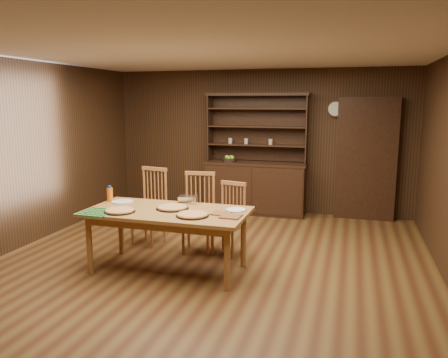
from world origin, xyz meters
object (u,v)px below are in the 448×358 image
(dining_table, at_px, (167,217))
(chair_left, at_px, (151,203))
(chair_right, at_px, (230,216))
(juice_bottle, at_px, (110,194))
(chair_center, at_px, (199,209))
(china_hutch, at_px, (256,181))

(dining_table, xyz_separation_m, chair_left, (-0.67, 0.93, -0.09))
(chair_right, height_order, juice_bottle, chair_right)
(chair_center, distance_m, juice_bottle, 1.20)
(china_hutch, bearing_deg, chair_right, -86.49)
(dining_table, distance_m, juice_bottle, 0.94)
(chair_center, distance_m, chair_right, 0.45)
(china_hutch, height_order, chair_left, china_hutch)
(chair_left, height_order, juice_bottle, chair_left)
(dining_table, bearing_deg, chair_left, 125.59)
(china_hutch, bearing_deg, chair_left, -117.53)
(china_hutch, xyz_separation_m, chair_center, (-0.31, -2.19, -0.02))
(china_hutch, distance_m, juice_bottle, 3.10)
(china_hutch, bearing_deg, chair_center, -98.18)
(chair_right, bearing_deg, chair_center, -167.88)
(juice_bottle, bearing_deg, chair_left, 71.84)
(china_hutch, bearing_deg, dining_table, -97.86)
(chair_left, xyz_separation_m, chair_right, (1.22, -0.12, -0.07))
(dining_table, relative_size, chair_center, 1.79)
(chair_left, relative_size, juice_bottle, 5.32)
(chair_right, relative_size, juice_bottle, 4.71)
(china_hutch, xyz_separation_m, chair_right, (0.13, -2.20, -0.08))
(chair_left, bearing_deg, chair_right, 5.07)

